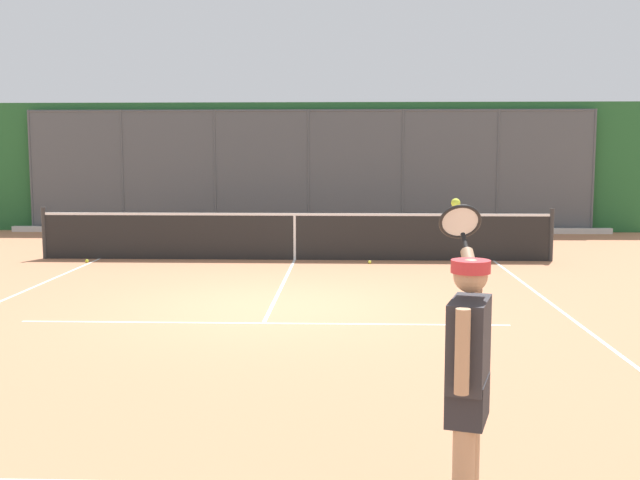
{
  "coord_description": "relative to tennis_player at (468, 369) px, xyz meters",
  "views": [
    {
      "loc": [
        -1.08,
        10.61,
        2.2
      ],
      "look_at": [
        -0.72,
        0.75,
        1.05
      ],
      "focal_mm": 42.46,
      "sensor_mm": 36.0,
      "label": 1
    }
  ],
  "objects": [
    {
      "name": "fence_backdrop",
      "position": [
        1.8,
        -17.0,
        0.85
      ],
      "size": [
        18.46,
        1.37,
        3.56
      ],
      "color": "#474C51",
      "rests_on": "ground"
    },
    {
      "name": "tennis_ball_mid_court",
      "position": [
        0.28,
        -10.43,
        -0.88
      ],
      "size": [
        0.07,
        0.07,
        0.07
      ],
      "primitive_type": "sphere",
      "color": "#D6E042",
      "rests_on": "ground"
    },
    {
      "name": "tennis_net",
      "position": [
        1.8,
        -10.93,
        -0.42
      ],
      "size": [
        10.49,
        0.09,
        1.07
      ],
      "color": "#2D2D2D",
      "rests_on": "ground"
    },
    {
      "name": "ground_plane",
      "position": [
        1.8,
        -6.21,
        -0.92
      ],
      "size": [
        60.0,
        60.0,
        0.0
      ],
      "primitive_type": "plane",
      "color": "#B27551"
    },
    {
      "name": "court_line_markings",
      "position": [
        1.8,
        -4.87,
        -0.91
      ],
      "size": [
        8.16,
        10.58,
        0.01
      ],
      "color": "white",
      "rests_on": "ground"
    },
    {
      "name": "tennis_player",
      "position": [
        0.0,
        0.0,
        0.0
      ],
      "size": [
        0.37,
        1.36,
        1.87
      ],
      "rotation": [
        0.0,
        0.0,
        -1.86
      ],
      "color": "black",
      "rests_on": "ground"
    },
    {
      "name": "tennis_ball_near_net",
      "position": [
        5.93,
        -10.38,
        -0.88
      ],
      "size": [
        0.07,
        0.07,
        0.07
      ],
      "primitive_type": "sphere",
      "color": "#CCDB33",
      "rests_on": "ground"
    }
  ]
}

